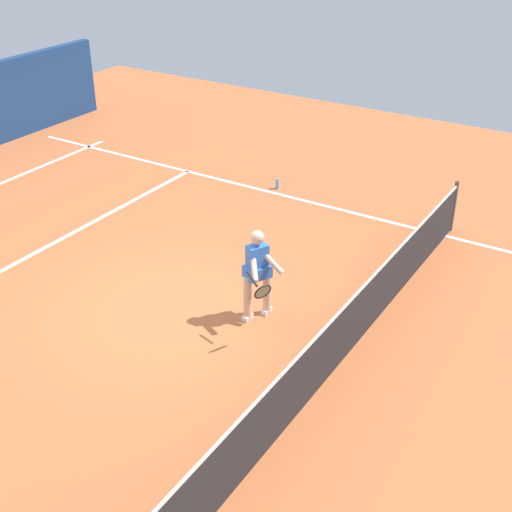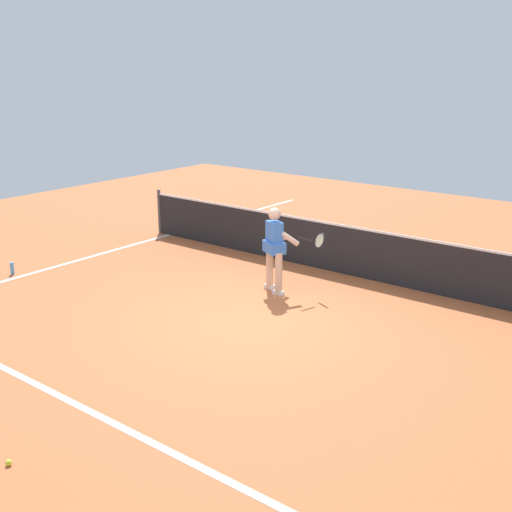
# 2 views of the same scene
# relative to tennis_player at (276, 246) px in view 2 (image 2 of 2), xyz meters

# --- Properties ---
(ground_plane) EXTENTS (23.73, 23.73, 0.00)m
(ground_plane) POSITION_rel_tennis_player_xyz_m (0.50, -1.31, -0.85)
(ground_plane) COLOR #C66638
(service_line_marking) EXTENTS (9.77, 0.10, 0.01)m
(service_line_marking) POSITION_rel_tennis_player_xyz_m (0.50, -4.70, -0.84)
(service_line_marking) COLOR white
(service_line_marking) RESTS_ON ground
(sideline_left_marking) EXTENTS (0.10, 16.25, 0.01)m
(sideline_left_marking) POSITION_rel_tennis_player_xyz_m (-4.38, -1.31, -0.84)
(sideline_left_marking) COLOR white
(sideline_left_marking) RESTS_ON ground
(court_net) EXTENTS (10.45, 0.08, 1.06)m
(court_net) POSITION_rel_tennis_player_xyz_m (0.50, 1.65, -0.35)
(court_net) COLOR #4C4C51
(court_net) RESTS_ON ground
(tennis_player) EXTENTS (1.05, 0.82, 1.55)m
(tennis_player) POSITION_rel_tennis_player_xyz_m (0.00, 0.00, 0.00)
(tennis_player) COLOR beige
(tennis_player) RESTS_ON ground
(tennis_ball_near) EXTENTS (0.07, 0.07, 0.07)m
(tennis_ball_near) POSITION_rel_tennis_player_xyz_m (0.94, -5.89, -0.81)
(tennis_ball_near) COLOR #D1E533
(tennis_ball_near) RESTS_ON ground
(water_bottle) EXTENTS (0.07, 0.07, 0.24)m
(water_bottle) POSITION_rel_tennis_player_xyz_m (-4.63, -2.36, -0.73)
(water_bottle) COLOR #4C9EE5
(water_bottle) RESTS_ON ground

